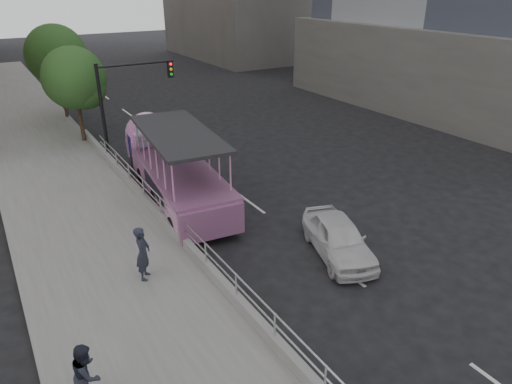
{
  "coord_description": "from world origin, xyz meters",
  "views": [
    {
      "loc": [
        -8.28,
        -11.46,
        8.94
      ],
      "look_at": [
        -0.23,
        1.61,
        1.8
      ],
      "focal_mm": 32.0,
      "sensor_mm": 36.0,
      "label": 1
    }
  ],
  "objects": [
    {
      "name": "pedestrian_mid",
      "position": [
        -7.57,
        -3.23,
        1.1
      ],
      "size": [
        0.88,
        0.97,
        1.61
      ],
      "primitive_type": "imported",
      "rotation": [
        0.0,
        0.0,
        1.14
      ],
      "color": "#262B38",
      "rests_on": "sidewalk"
    },
    {
      "name": "kerb_wall",
      "position": [
        -3.12,
        2.0,
        0.48
      ],
      "size": [
        0.24,
        30.0,
        0.36
      ],
      "primitive_type": "cube",
      "color": "#9A9995",
      "rests_on": "sidewalk"
    },
    {
      "name": "ground",
      "position": [
        0.0,
        0.0,
        0.0
      ],
      "size": [
        160.0,
        160.0,
        0.0
      ],
      "primitive_type": "plane",
      "color": "black"
    },
    {
      "name": "street_tree_far",
      "position": [
        -3.1,
        21.93,
        4.31
      ],
      "size": [
        3.97,
        3.97,
        6.45
      ],
      "color": "#352218",
      "rests_on": "ground"
    },
    {
      "name": "guardrail",
      "position": [
        -3.12,
        2.0,
        1.14
      ],
      "size": [
        0.07,
        22.0,
        0.71
      ],
      "color": "silver",
      "rests_on": "kerb_wall"
    },
    {
      "name": "duck_boat",
      "position": [
        -1.49,
        6.75,
        1.25
      ],
      "size": [
        3.54,
        10.34,
        3.36
      ],
      "color": "black",
      "rests_on": "ground"
    },
    {
      "name": "car",
      "position": [
        1.5,
        -1.14,
        0.69
      ],
      "size": [
        2.84,
        4.35,
        1.38
      ],
      "primitive_type": "imported",
      "rotation": [
        0.0,
        0.0,
        -0.32
      ],
      "color": "silver",
      "rests_on": "ground"
    },
    {
      "name": "pedestrian_near",
      "position": [
        -4.95,
        0.69,
        1.21
      ],
      "size": [
        0.72,
        0.79,
        1.82
      ],
      "primitive_type": "imported",
      "rotation": [
        0.0,
        0.0,
        1.01
      ],
      "color": "#262B38",
      "rests_on": "sidewalk"
    },
    {
      "name": "street_tree_near",
      "position": [
        -3.3,
        15.93,
        3.82
      ],
      "size": [
        3.52,
        3.52,
        5.72
      ],
      "color": "#352218",
      "rests_on": "ground"
    },
    {
      "name": "sidewalk",
      "position": [
        -5.75,
        10.0,
        0.15
      ],
      "size": [
        5.5,
        80.0,
        0.3
      ],
      "primitive_type": "cube",
      "color": "#979892",
      "rests_on": "ground"
    },
    {
      "name": "traffic_signal",
      "position": [
        -1.7,
        12.5,
        3.5
      ],
      "size": [
        4.2,
        0.32,
        5.2
      ],
      "color": "black",
      "rests_on": "ground"
    },
    {
      "name": "parking_sign",
      "position": [
        -2.79,
        8.55,
        1.61
      ],
      "size": [
        0.09,
        0.57,
        2.52
      ],
      "color": "black",
      "rests_on": "ground"
    }
  ]
}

